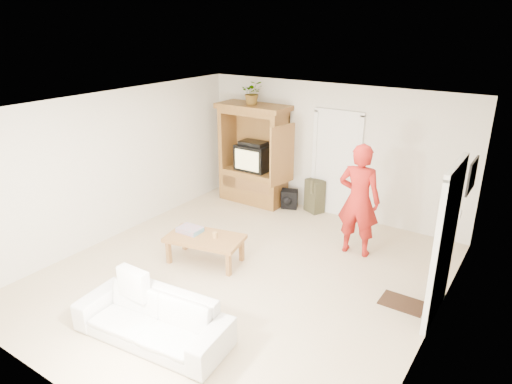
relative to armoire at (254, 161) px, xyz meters
The scene contains 19 objects.
floor 3.22m from the armoire, 59.36° to the right, with size 6.00×6.00×0.00m, color tan.
ceiling 3.53m from the armoire, 59.36° to the right, with size 6.00×6.00×0.00m, color white.
wall_back 1.66m from the armoire, 12.11° to the left, with size 5.50×5.50×0.00m, color silver.
wall_front 5.89m from the armoire, 74.44° to the right, with size 5.50×5.50×0.00m, color silver.
wall_left 2.94m from the armoire, 113.79° to the right, with size 6.00×6.00×0.00m, color silver.
wall_right 5.09m from the armoire, 31.60° to the right, with size 6.00×6.00×0.00m, color silver.
armoire is the anchor object (origin of this frame).
door_back 1.76m from the armoire, 10.13° to the left, with size 0.85×0.05×2.04m, color white.
doorway_right 4.77m from the armoire, 25.61° to the right, with size 0.05×0.90×2.04m, color black.
framed_picture 4.43m from the armoire, 10.03° to the right, with size 0.03×0.60×0.48m, color black.
doormat 4.48m from the armoire, 28.01° to the right, with size 0.60×0.40×0.02m, color #382316.
plant 1.43m from the armoire, 126.74° to the right, with size 0.43×0.37×0.48m, color #4C7238.
man 2.92m from the armoire, 20.34° to the right, with size 0.70×0.46×1.91m, color #A51B16.
sofa 4.80m from the armoire, 71.30° to the right, with size 1.96×0.77×0.57m, color silver.
coffee_table 2.84m from the armoire, 72.65° to the right, with size 1.33×0.91×0.45m.
towel 2.75m from the armoire, 78.90° to the right, with size 0.38×0.28×0.08m, color #EC4E58.
candle 2.83m from the armoire, 69.06° to the right, with size 0.08×0.08×0.10m, color tan.
backpack_black 1.11m from the armoire, ahead, with size 0.33×0.19×0.41m, color black, non-canonical shape.
backpack_olive 1.48m from the armoire, ahead, with size 0.36×0.27×0.68m, color #47442B, non-canonical shape.
Camera 1 is at (3.60, -5.02, 3.72)m, focal length 32.00 mm.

